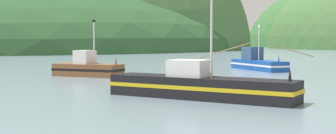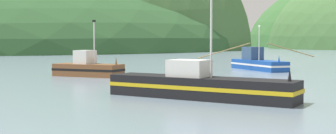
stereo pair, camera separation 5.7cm
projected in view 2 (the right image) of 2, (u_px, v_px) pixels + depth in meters
hill_mid_left at (111, 49)px, 164.60m from camera, size 101.02×80.81×91.87m
fishing_boat_black at (199, 86)px, 26.14m from camera, size 11.09×7.45×7.39m
fishing_boat_brown at (88, 68)px, 42.16m from camera, size 6.99×4.60×5.23m
fishing_boat_blue at (258, 63)px, 51.48m from camera, size 14.01×9.20×5.06m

